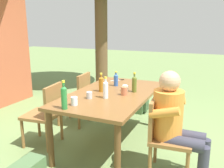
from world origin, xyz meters
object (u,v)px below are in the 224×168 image
at_px(cup_white, 125,88).
at_px(cup_glass, 74,101).
at_px(chair_far_right, 78,96).
at_px(chair_far_left, 47,112).
at_px(cup_terracotta, 124,91).
at_px(dining_table, 112,98).
at_px(bottle_olive, 134,84).
at_px(bottle_clear, 106,89).
at_px(bottle_amber, 101,84).
at_px(bottle_blue, 116,80).
at_px(backpack_by_near_side, 141,101).
at_px(bottle_green, 64,97).
at_px(table_knife, 118,80).
at_px(chair_near_left, 164,133).
at_px(person_in_white_shirt, 175,120).
at_px(cup_steel, 89,95).

height_order(cup_white, cup_glass, cup_glass).
xyz_separation_m(chair_far_right, chair_far_left, (-0.80, 0.00, 0.00)).
relative_size(cup_white, cup_terracotta, 0.74).
bearing_deg(dining_table, cup_terracotta, -102.35).
bearing_deg(bottle_olive, bottle_clear, 150.87).
distance_m(chair_far_right, bottle_amber, 0.85).
bearing_deg(chair_far_right, bottle_blue, -93.75).
xyz_separation_m(chair_far_left, bottle_amber, (0.38, -0.65, 0.37)).
relative_size(bottle_olive, backpack_by_near_side, 0.61).
relative_size(bottle_amber, cup_white, 3.16).
bearing_deg(chair_far_right, bottle_green, -153.97).
relative_size(cup_terracotta, table_knife, 0.59).
bearing_deg(backpack_by_near_side, bottle_green, 174.65).
bearing_deg(bottle_blue, chair_near_left, -130.67).
bearing_deg(bottle_blue, bottle_clear, -168.71).
height_order(bottle_blue, cup_glass, bottle_blue).
distance_m(bottle_amber, cup_terracotta, 0.35).
distance_m(person_in_white_shirt, bottle_green, 1.21).
relative_size(chair_far_right, person_in_white_shirt, 0.74).
relative_size(bottle_amber, bottle_olive, 0.95).
relative_size(chair_far_left, cup_glass, 8.93).
xyz_separation_m(cup_glass, table_knife, (1.37, 0.03, -0.04)).
bearing_deg(bottle_blue, dining_table, -165.15).
height_order(bottle_blue, cup_white, bottle_blue).
bearing_deg(cup_terracotta, bottle_blue, 35.50).
bearing_deg(bottle_green, dining_table, -14.70).
relative_size(bottle_olive, table_knife, 1.45).
bearing_deg(bottle_clear, cup_steel, 118.86).
distance_m(chair_near_left, bottle_blue, 1.23).
bearing_deg(cup_glass, cup_steel, -6.20).
xyz_separation_m(bottle_olive, backpack_by_near_side, (1.23, 0.27, -0.65)).
distance_m(dining_table, bottle_blue, 0.41).
xyz_separation_m(bottle_amber, cup_glass, (-0.64, 0.02, -0.06)).
bearing_deg(dining_table, bottle_olive, -59.14).
distance_m(dining_table, bottle_olive, 0.36).
relative_size(dining_table, cup_white, 21.72).
height_order(chair_far_right, bottle_blue, bottle_blue).
relative_size(dining_table, chair_far_right, 2.05).
relative_size(chair_far_right, backpack_by_near_side, 1.94).
height_order(person_in_white_shirt, cup_white, person_in_white_shirt).
height_order(chair_far_right, table_knife, chair_far_right).
bearing_deg(bottle_olive, bottle_green, 153.78).
xyz_separation_m(chair_near_left, bottle_green, (-0.39, 1.01, 0.40)).
bearing_deg(dining_table, chair_far_right, 63.00).
bearing_deg(backpack_by_near_side, bottle_clear, -178.81).
distance_m(dining_table, table_knife, 0.75).
height_order(cup_glass, table_knife, cup_glass).
bearing_deg(cup_steel, cup_white, -28.97).
distance_m(cup_white, cup_steel, 0.58).
height_order(bottle_clear, table_knife, bottle_clear).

